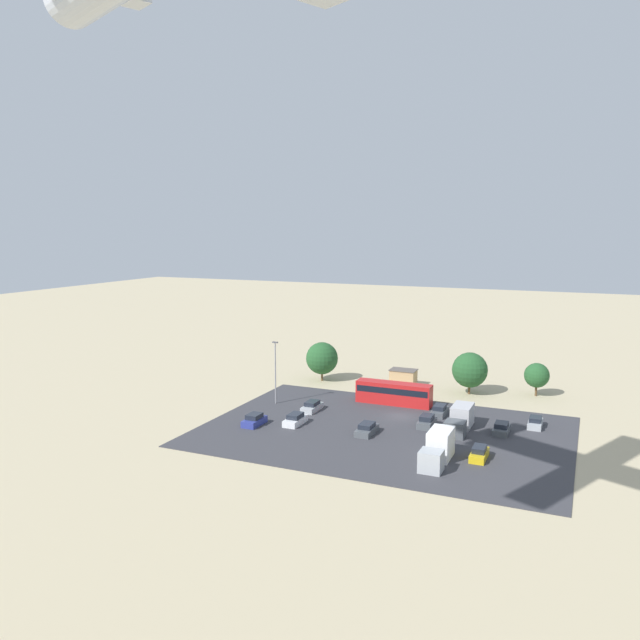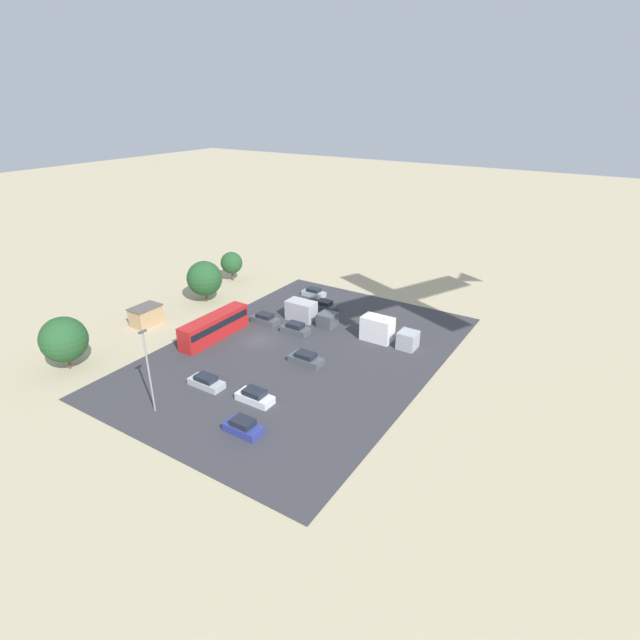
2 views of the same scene
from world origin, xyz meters
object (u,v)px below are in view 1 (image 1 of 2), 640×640
(parked_car_2, at_px, (254,420))
(parked_car_3, at_px, (295,420))
(parked_car_4, at_px, (312,407))
(parked_car_5, at_px, (501,429))
(parked_car_7, at_px, (535,423))
(parked_truck_1, at_px, (460,419))
(parked_car_0, at_px, (427,422))
(parked_car_1, at_px, (440,411))
(parked_car_8, at_px, (479,453))
(bus, at_px, (394,393))
(parked_truck_0, at_px, (438,448))
(parked_car_6, at_px, (367,429))
(shed_building, at_px, (403,377))

(parked_car_2, bearing_deg, parked_car_3, -152.69)
(parked_car_4, relative_size, parked_car_5, 1.10)
(parked_car_7, distance_m, parked_truck_1, 10.54)
(parked_car_0, distance_m, parked_truck_1, 4.51)
(parked_car_1, xyz_separation_m, parked_car_2, (22.37, 14.81, 0.02))
(parked_car_8, bearing_deg, parked_car_2, -0.92)
(parked_car_7, xyz_separation_m, parked_car_8, (4.98, 15.14, 0.04))
(bus, bearing_deg, parked_car_7, 81.86)
(parked_truck_0, bearing_deg, bus, -60.73)
(parked_car_5, relative_size, parked_car_6, 0.91)
(parked_car_3, xyz_separation_m, parked_truck_0, (-21.30, 5.92, 0.94))
(parked_truck_0, bearing_deg, parked_car_4, -30.37)
(parked_car_0, height_order, parked_car_7, parked_car_0)
(bus, bearing_deg, parked_car_0, 40.22)
(parked_car_4, height_order, parked_car_5, parked_car_5)
(shed_building, xyz_separation_m, parked_car_3, (7.56, 27.10, -0.71))
(parked_car_4, distance_m, parked_car_8, 27.99)
(bus, height_order, parked_car_3, bus)
(parked_car_3, bearing_deg, parked_truck_0, 164.48)
(parked_car_0, xyz_separation_m, parked_car_6, (6.50, 6.20, -0.06))
(parked_car_0, relative_size, parked_car_1, 0.96)
(parked_car_7, bearing_deg, shed_building, 146.79)
(parked_car_5, xyz_separation_m, parked_truck_1, (5.35, 0.48, 0.76))
(shed_building, xyz_separation_m, parked_car_2, (12.58, 29.70, -0.68))
(parked_car_4, xyz_separation_m, parked_car_5, (-27.26, -0.57, 0.02))
(parked_car_4, relative_size, parked_car_6, 1.00)
(bus, distance_m, parked_car_4, 13.06)
(parked_car_8, bearing_deg, parked_car_5, -96.04)
(parked_truck_0, bearing_deg, parked_car_1, -77.69)
(parked_car_6, height_order, parked_car_8, parked_car_8)
(shed_building, distance_m, parked_truck_1, 24.37)
(parked_car_6, relative_size, parked_car_7, 1.12)
(parked_truck_0, bearing_deg, parked_car_6, -29.06)
(parked_truck_0, height_order, parked_truck_1, parked_truck_0)
(parked_car_3, relative_size, parked_car_4, 0.97)
(parked_car_8, bearing_deg, parked_car_1, -61.74)
(parked_car_4, distance_m, parked_car_5, 27.27)
(shed_building, bearing_deg, parked_car_8, 120.82)
(parked_truck_0, bearing_deg, parked_car_8, -146.42)
(parked_car_0, height_order, parked_car_5, parked_car_0)
(parked_car_0, distance_m, parked_car_1, 5.91)
(parked_car_2, relative_size, parked_car_6, 0.90)
(parked_car_1, xyz_separation_m, parked_car_4, (17.92, 5.31, -0.05))
(parked_car_3, height_order, parked_car_8, parked_car_8)
(parked_truck_0, bearing_deg, parked_car_3, -15.52)
(parked_truck_0, bearing_deg, parked_car_7, -117.24)
(parked_car_0, relative_size, parked_car_6, 0.93)
(parked_car_8, bearing_deg, shed_building, -59.18)
(shed_building, bearing_deg, parked_car_6, 96.08)
(bus, xyz_separation_m, parked_car_1, (-7.80, 2.84, -1.19))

